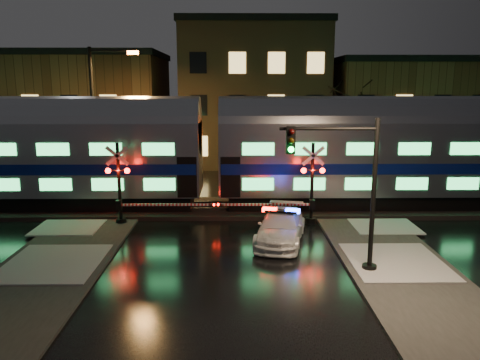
# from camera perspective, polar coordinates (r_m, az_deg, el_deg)

# --- Properties ---
(ground) EXTENTS (120.00, 120.00, 0.00)m
(ground) POSITION_cam_1_polar(r_m,az_deg,el_deg) (20.87, -1.65, -7.31)
(ground) COLOR black
(ground) RESTS_ON ground
(ballast) EXTENTS (90.00, 4.20, 0.24)m
(ballast) POSITION_cam_1_polar(r_m,az_deg,el_deg) (25.62, -1.47, -3.45)
(ballast) COLOR black
(ballast) RESTS_ON ground
(sidewalk_left) EXTENTS (4.00, 20.00, 0.12)m
(sidewalk_left) POSITION_cam_1_polar(r_m,az_deg,el_deg) (16.75, -25.50, -13.13)
(sidewalk_left) COLOR #2D2D2D
(sidewalk_left) RESTS_ON ground
(sidewalk_right) EXTENTS (4.00, 20.00, 0.12)m
(sidewalk_right) POSITION_cam_1_polar(r_m,az_deg,el_deg) (16.47, 21.88, -13.25)
(sidewalk_right) COLOR #2D2D2D
(sidewalk_right) RESTS_ON ground
(building_left) EXTENTS (14.00, 10.00, 9.00)m
(building_left) POSITION_cam_1_polar(r_m,az_deg,el_deg) (43.90, -18.59, 7.99)
(building_left) COLOR brown
(building_left) RESTS_ON ground
(building_mid) EXTENTS (12.00, 11.00, 11.50)m
(building_mid) POSITION_cam_1_polar(r_m,az_deg,el_deg) (42.30, 1.56, 10.17)
(building_mid) COLOR brown
(building_mid) RESTS_ON ground
(building_right) EXTENTS (12.00, 10.00, 8.50)m
(building_right) POSITION_cam_1_polar(r_m,az_deg,el_deg) (44.32, 18.78, 7.69)
(building_right) COLOR brown
(building_right) RESTS_ON ground
(train) EXTENTS (51.00, 3.12, 5.92)m
(train) POSITION_cam_1_polar(r_m,az_deg,el_deg) (25.01, -3.69, 3.79)
(train) COLOR black
(train) RESTS_ON ballast
(police_car) EXTENTS (2.84, 4.93, 1.50)m
(police_car) POSITION_cam_1_polar(r_m,az_deg,el_deg) (20.50, 5.00, -5.71)
(police_car) COLOR white
(police_car) RESTS_ON ground
(crossing_signal_right) EXTENTS (5.67, 0.65, 4.01)m
(crossing_signal_right) POSITION_cam_1_polar(r_m,az_deg,el_deg) (22.89, 7.89, -1.41)
(crossing_signal_right) COLOR black
(crossing_signal_right) RESTS_ON ground
(crossing_signal_left) EXTENTS (5.70, 0.65, 4.03)m
(crossing_signal_left) POSITION_cam_1_polar(r_m,az_deg,el_deg) (23.23, -13.66, -1.42)
(crossing_signal_left) COLOR black
(crossing_signal_left) RESTS_ON ground
(traffic_light) EXTENTS (3.64, 0.68, 5.63)m
(traffic_light) POSITION_cam_1_polar(r_m,az_deg,el_deg) (16.94, 13.16, -1.55)
(traffic_light) COLOR black
(traffic_light) RESTS_ON ground
(streetlight) EXTENTS (2.99, 0.31, 8.96)m
(streetlight) POSITION_cam_1_polar(r_m,az_deg,el_deg) (29.97, -16.90, 8.01)
(streetlight) COLOR black
(streetlight) RESTS_ON ground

